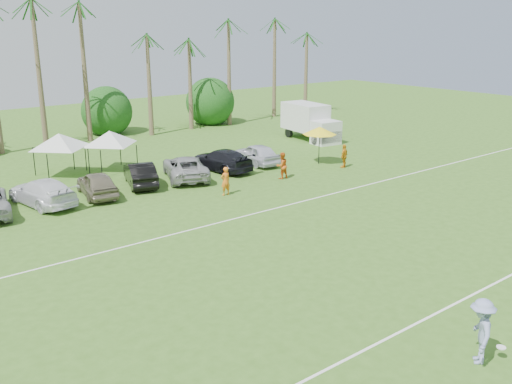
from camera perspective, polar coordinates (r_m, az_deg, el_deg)
ground at (r=18.96m, az=21.17°, el=-14.32°), size 120.00×120.00×0.00m
field_lines at (r=23.38m, az=4.11°, el=-7.12°), size 80.00×12.10×0.01m
palm_tree_5 at (r=47.97m, az=-21.41°, el=14.24°), size 2.40×2.40×9.90m
palm_tree_6 at (r=49.32m, az=-16.95°, el=15.69°), size 2.40×2.40×10.90m
palm_tree_7 at (r=50.97m, az=-12.68°, el=16.95°), size 2.40×2.40×11.90m
palm_tree_8 at (r=53.40m, az=-7.54°, el=14.39°), size 2.40×2.40×8.90m
palm_tree_9 at (r=56.12m, az=-3.04°, el=15.49°), size 2.40×2.40×9.90m
palm_tree_10 at (r=59.16m, az=1.06°, el=16.40°), size 2.40×2.40×10.90m
palm_tree_11 at (r=61.78m, az=4.06°, el=17.16°), size 2.40×2.40×11.90m
bush_tree_2 at (r=51.59m, az=-14.61°, el=7.58°), size 4.00×4.00×4.00m
bush_tree_3 at (r=56.32m, az=-5.21°, el=8.76°), size 4.00×4.00×4.00m
sideline_player_a at (r=32.16m, az=-3.07°, el=1.10°), size 0.60×0.40×1.64m
sideline_player_b at (r=35.59m, az=2.60°, el=2.65°), size 0.84×0.67×1.67m
sideline_player_c at (r=38.79m, az=8.81°, el=3.59°), size 1.01×0.69×1.59m
box_truck at (r=47.79m, az=5.44°, el=7.09°), size 2.83×5.92×2.94m
canopy_tent_left at (r=37.73m, az=-19.14°, el=5.55°), size 3.98×3.98×3.23m
canopy_tent_right at (r=38.23m, az=-14.46°, el=5.94°), size 3.85×3.85×3.12m
market_umbrella at (r=39.25m, az=6.38°, el=6.13°), size 2.34×2.34×2.61m
frisbee_player at (r=17.82m, az=21.56°, el=-12.82°), size 1.45×1.37×1.96m
parked_car_3 at (r=32.49m, az=-20.58°, el=0.00°), size 2.74×5.14×1.42m
parked_car_4 at (r=33.16m, az=-15.60°, el=0.78°), size 2.36×4.38×1.42m
parked_car_5 at (r=34.80m, az=-11.50°, el=1.80°), size 2.77×4.55×1.42m
parked_car_6 at (r=35.90m, az=-7.08°, el=2.46°), size 4.10×5.61×1.42m
parked_car_7 at (r=37.68m, az=-3.47°, el=3.23°), size 2.36×5.02×1.42m
parked_car_8 at (r=39.35m, az=0.09°, el=3.84°), size 2.17×4.33×1.42m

